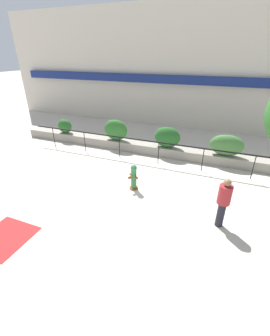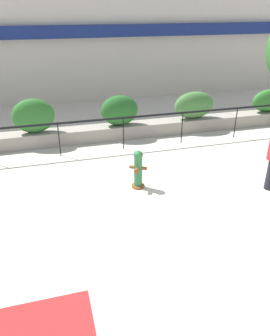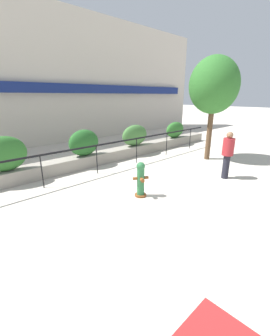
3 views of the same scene
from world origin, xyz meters
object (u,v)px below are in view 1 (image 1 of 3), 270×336
Objects in this scene: hedge_bush_3 at (227,145)px; fire_hydrant at (134,177)px; hedge_bush_0 at (65,126)px; hedge_bush_1 at (116,130)px; pedestrian at (224,200)px; hedge_bush_2 at (167,137)px.

fire_hydrant is at bearing -131.41° from hedge_bush_3.
hedge_bush_3 is at bearing 48.59° from fire_hydrant.
hedge_bush_1 is (3.55, 0.00, 0.17)m from hedge_bush_0.
hedge_bush_1 is 5.96m from hedge_bush_3.
hedge_bush_0 is 0.54× the size of pedestrian.
hedge_bush_1 reaches higher than fire_hydrant.
hedge_bush_1 is at bearing 141.37° from pedestrian.
hedge_bush_0 is at bearing 153.30° from pedestrian.
fire_hydrant is (-0.38, -3.78, -0.50)m from hedge_bush_2.
hedge_bush_2 is 0.86× the size of hedge_bush_3.
hedge_bush_2 is at bearing 84.23° from fire_hydrant.
hedge_bush_3 is (9.50, 0.00, 0.10)m from hedge_bush_0.
pedestrian reaches higher than hedge_bush_1.
hedge_bush_3 is at bearing 0.00° from hedge_bush_1.
pedestrian is (9.57, -4.81, 0.06)m from hedge_bush_0.
hedge_bush_3 is 4.81m from pedestrian.
hedge_bush_3 is (2.95, 0.00, -0.03)m from hedge_bush_2.
hedge_bush_1 is at bearing 124.84° from fire_hydrant.
hedge_bush_0 is 0.68× the size of hedge_bush_2.
pedestrian is at bearing -26.70° from hedge_bush_0.
hedge_bush_2 is 2.95m from hedge_bush_3.
hedge_bush_0 is 7.25m from fire_hydrant.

